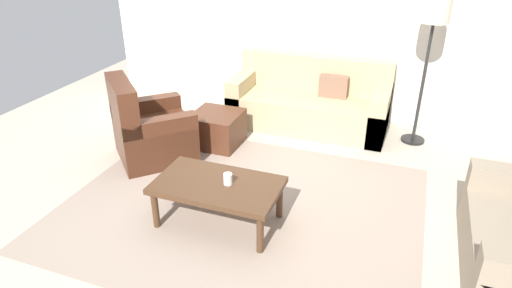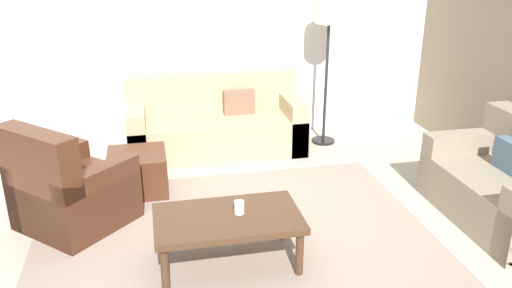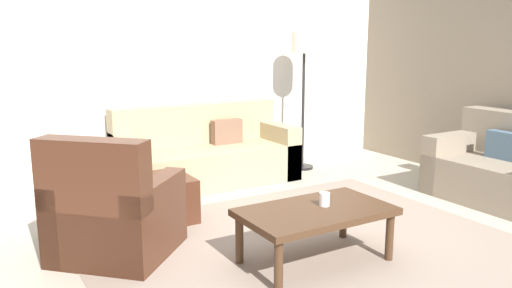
{
  "view_description": "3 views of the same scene",
  "coord_description": "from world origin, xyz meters",
  "px_view_note": "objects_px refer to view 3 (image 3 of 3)",
  "views": [
    {
      "loc": [
        1.35,
        -3.26,
        2.47
      ],
      "look_at": [
        0.1,
        0.14,
        0.63
      ],
      "focal_mm": 31.22,
      "sensor_mm": 36.0,
      "label": 1
    },
    {
      "loc": [
        -0.62,
        -3.69,
        2.32
      ],
      "look_at": [
        0.15,
        -0.08,
        0.89
      ],
      "focal_mm": 36.6,
      "sensor_mm": 36.0,
      "label": 2
    },
    {
      "loc": [
        -2.29,
        -3.1,
        1.61
      ],
      "look_at": [
        -0.26,
        0.3,
        0.8
      ],
      "focal_mm": 35.91,
      "sensor_mm": 36.0,
      "label": 3
    }
  ],
  "objects_px": {
    "cup": "(324,199)",
    "ottoman": "(159,199)",
    "coffee_table": "(316,215)",
    "couch_main": "(204,156)",
    "couch_loveseat": "(510,172)",
    "lamp_standing": "(304,56)",
    "armchair_leather": "(112,218)"
  },
  "relations": [
    {
      "from": "ottoman",
      "to": "lamp_standing",
      "type": "xyz_separation_m",
      "value": [
        2.24,
        0.91,
        1.21
      ]
    },
    {
      "from": "couch_loveseat",
      "to": "lamp_standing",
      "type": "bearing_deg",
      "value": 114.5
    },
    {
      "from": "ottoman",
      "to": "armchair_leather",
      "type": "bearing_deg",
      "value": -134.57
    },
    {
      "from": "armchair_leather",
      "to": "coffee_table",
      "type": "xyz_separation_m",
      "value": [
        1.25,
        -0.84,
        0.05
      ]
    },
    {
      "from": "couch_loveseat",
      "to": "couch_main",
      "type": "bearing_deg",
      "value": 135.99
    },
    {
      "from": "armchair_leather",
      "to": "coffee_table",
      "type": "distance_m",
      "value": 1.51
    },
    {
      "from": "couch_main",
      "to": "couch_loveseat",
      "type": "distance_m",
      "value": 3.23
    },
    {
      "from": "couch_main",
      "to": "coffee_table",
      "type": "relative_size",
      "value": 1.82
    },
    {
      "from": "ottoman",
      "to": "coffee_table",
      "type": "xyz_separation_m",
      "value": [
        0.67,
        -1.42,
        0.16
      ]
    },
    {
      "from": "ottoman",
      "to": "coffee_table",
      "type": "distance_m",
      "value": 1.58
    },
    {
      "from": "couch_main",
      "to": "lamp_standing",
      "type": "distance_m",
      "value": 1.74
    },
    {
      "from": "cup",
      "to": "lamp_standing",
      "type": "bearing_deg",
      "value": 57.47
    },
    {
      "from": "couch_main",
      "to": "coffee_table",
      "type": "bearing_deg",
      "value": -95.6
    },
    {
      "from": "cup",
      "to": "couch_loveseat",
      "type": "bearing_deg",
      "value": 3.19
    },
    {
      "from": "coffee_table",
      "to": "lamp_standing",
      "type": "distance_m",
      "value": 3.0
    },
    {
      "from": "couch_main",
      "to": "cup",
      "type": "relative_size",
      "value": 20.03
    },
    {
      "from": "couch_main",
      "to": "cup",
      "type": "xyz_separation_m",
      "value": [
        -0.14,
        -2.38,
        0.16
      ]
    },
    {
      "from": "couch_loveseat",
      "to": "armchair_leather",
      "type": "bearing_deg",
      "value": 169.9
    },
    {
      "from": "coffee_table",
      "to": "couch_loveseat",
      "type": "bearing_deg",
      "value": 3.48
    },
    {
      "from": "armchair_leather",
      "to": "couch_main",
      "type": "bearing_deg",
      "value": 46.5
    },
    {
      "from": "couch_loveseat",
      "to": "cup",
      "type": "distance_m",
      "value": 2.48
    },
    {
      "from": "couch_main",
      "to": "coffee_table",
      "type": "distance_m",
      "value": 2.42
    },
    {
      "from": "couch_main",
      "to": "coffee_table",
      "type": "xyz_separation_m",
      "value": [
        -0.24,
        -2.4,
        0.06
      ]
    },
    {
      "from": "couch_main",
      "to": "armchair_leather",
      "type": "height_order",
      "value": "armchair_leather"
    },
    {
      "from": "couch_loveseat",
      "to": "armchair_leather",
      "type": "relative_size",
      "value": 1.22
    },
    {
      "from": "armchair_leather",
      "to": "lamp_standing",
      "type": "distance_m",
      "value": 3.38
    },
    {
      "from": "lamp_standing",
      "to": "couch_main",
      "type": "bearing_deg",
      "value": 177.02
    },
    {
      "from": "cup",
      "to": "ottoman",
      "type": "bearing_deg",
      "value": 118.49
    },
    {
      "from": "cup",
      "to": "couch_main",
      "type": "bearing_deg",
      "value": 86.56
    },
    {
      "from": "couch_main",
      "to": "couch_loveseat",
      "type": "xyz_separation_m",
      "value": [
        2.33,
        -2.25,
        0.0
      ]
    },
    {
      "from": "couch_loveseat",
      "to": "lamp_standing",
      "type": "height_order",
      "value": "lamp_standing"
    },
    {
      "from": "couch_loveseat",
      "to": "armchair_leather",
      "type": "distance_m",
      "value": 3.87
    }
  ]
}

